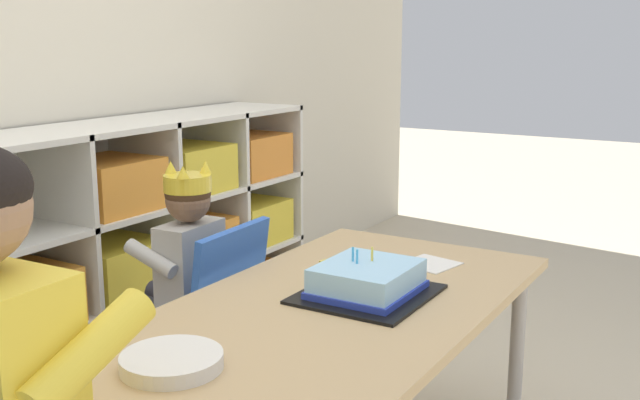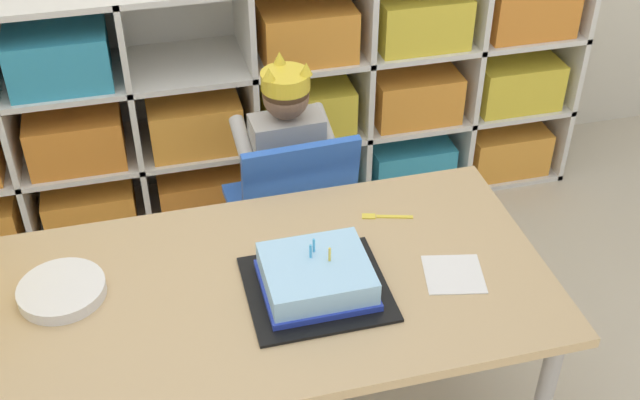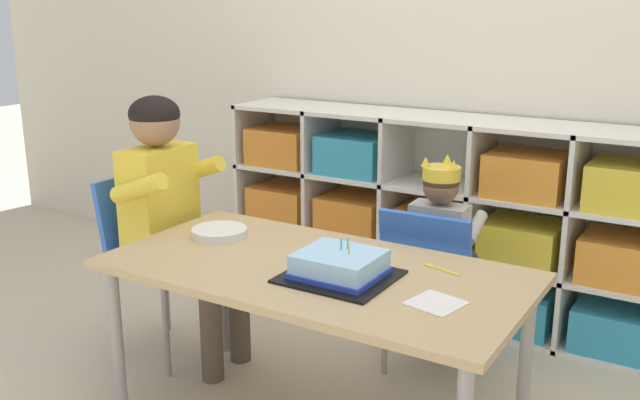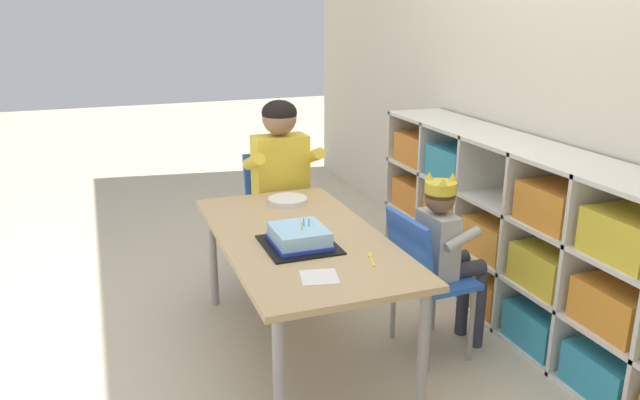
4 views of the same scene
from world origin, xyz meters
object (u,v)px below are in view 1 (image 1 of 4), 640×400
(activity_table, at_px, (328,328))
(child_with_crown, at_px, (179,266))
(classroom_chair_blue, at_px, (209,311))
(paper_plate_stack, at_px, (172,361))
(fork_at_table_front_edge, at_px, (336,258))
(birthday_cake_on_tray, at_px, (367,282))
(adult_helper_seated, at_px, (18,381))

(activity_table, relative_size, child_with_crown, 1.58)
(activity_table, relative_size, classroom_chair_blue, 2.00)
(paper_plate_stack, bearing_deg, fork_at_table_front_edge, 6.87)
(birthday_cake_on_tray, relative_size, paper_plate_stack, 1.62)
(adult_helper_seated, height_order, birthday_cake_on_tray, adult_helper_seated)
(birthday_cake_on_tray, bearing_deg, paper_plate_stack, 167.48)
(activity_table, distance_m, adult_helper_seated, 0.77)
(paper_plate_stack, bearing_deg, adult_helper_seated, 166.41)
(activity_table, xyz_separation_m, fork_at_table_front_edge, (0.35, 0.18, 0.06))
(paper_plate_stack, relative_size, fork_at_table_front_edge, 1.52)
(child_with_crown, distance_m, birthday_cake_on_tray, 0.68)
(birthday_cake_on_tray, height_order, fork_at_table_front_edge, birthday_cake_on_tray)
(child_with_crown, distance_m, paper_plate_stack, 0.84)
(adult_helper_seated, height_order, paper_plate_stack, adult_helper_seated)
(adult_helper_seated, xyz_separation_m, paper_plate_stack, (0.29, -0.07, -0.06))
(paper_plate_stack, distance_m, fork_at_table_front_edge, 0.81)
(birthday_cake_on_tray, bearing_deg, classroom_chair_blue, 82.77)
(activity_table, height_order, paper_plate_stack, paper_plate_stack)
(child_with_crown, bearing_deg, classroom_chair_blue, 89.76)
(child_with_crown, bearing_deg, activity_table, 71.19)
(birthday_cake_on_tray, distance_m, fork_at_table_front_edge, 0.33)
(child_with_crown, distance_m, adult_helper_seated, 1.05)
(activity_table, distance_m, child_with_crown, 0.66)
(adult_helper_seated, xyz_separation_m, fork_at_table_front_edge, (1.09, 0.03, -0.07))
(child_with_crown, xyz_separation_m, birthday_cake_on_tray, (-0.07, -0.67, 0.08))
(classroom_chair_blue, distance_m, fork_at_table_front_edge, 0.41)
(activity_table, height_order, classroom_chair_blue, classroom_chair_blue)
(activity_table, xyz_separation_m, paper_plate_stack, (-0.45, 0.08, 0.07))
(adult_helper_seated, relative_size, paper_plate_stack, 5.29)
(child_with_crown, bearing_deg, paper_plate_stack, 37.90)
(fork_at_table_front_edge, bearing_deg, classroom_chair_blue, 132.01)
(classroom_chair_blue, xyz_separation_m, adult_helper_seated, (-0.93, -0.37, 0.25))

